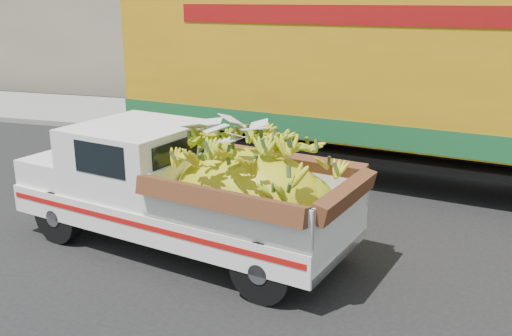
% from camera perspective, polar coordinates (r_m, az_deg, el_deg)
% --- Properties ---
extents(ground, '(100.00, 100.00, 0.00)m').
position_cam_1_polar(ground, '(7.89, -1.94, -10.86)').
color(ground, black).
rests_on(ground, ground).
extents(curb, '(60.00, 0.25, 0.15)m').
position_cam_1_polar(curb, '(14.71, 7.82, 2.45)').
color(curb, gray).
rests_on(curb, ground).
extents(sidewalk, '(60.00, 4.00, 0.14)m').
position_cam_1_polar(sidewalk, '(16.73, 9.08, 4.11)').
color(sidewalk, gray).
rests_on(sidewalk, ground).
extents(building_left, '(18.00, 6.00, 5.00)m').
position_cam_1_polar(building_left, '(24.41, -7.78, 13.81)').
color(building_left, gray).
rests_on(building_left, ground).
extents(pickup_truck, '(5.44, 2.97, 1.81)m').
position_cam_1_polar(pickup_truck, '(8.27, -5.36, -2.26)').
color(pickup_truck, black).
rests_on(pickup_truck, ground).
extents(semi_trailer, '(12.08, 4.58, 3.80)m').
position_cam_1_polar(semi_trailer, '(11.74, 14.17, 8.70)').
color(semi_trailer, black).
rests_on(semi_trailer, ground).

